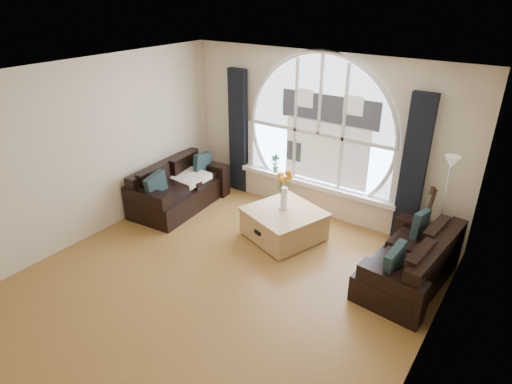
# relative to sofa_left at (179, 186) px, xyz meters

# --- Properties ---
(ground) EXTENTS (5.00, 5.50, 0.01)m
(ground) POSITION_rel_sofa_left_xyz_m (2.03, -1.44, -0.40)
(ground) COLOR brown
(ground) RESTS_ON ground
(ceiling) EXTENTS (5.00, 5.50, 0.01)m
(ceiling) POSITION_rel_sofa_left_xyz_m (2.03, -1.44, 2.30)
(ceiling) COLOR silver
(ceiling) RESTS_ON ground
(wall_back) EXTENTS (5.00, 0.01, 2.70)m
(wall_back) POSITION_rel_sofa_left_xyz_m (2.03, 1.31, 0.95)
(wall_back) COLOR beige
(wall_back) RESTS_ON ground
(wall_left) EXTENTS (0.01, 5.50, 2.70)m
(wall_left) POSITION_rel_sofa_left_xyz_m (-0.47, -1.44, 0.95)
(wall_left) COLOR beige
(wall_left) RESTS_ON ground
(wall_right) EXTENTS (0.01, 5.50, 2.70)m
(wall_right) POSITION_rel_sofa_left_xyz_m (4.53, -1.44, 0.95)
(wall_right) COLOR beige
(wall_right) RESTS_ON ground
(attic_slope) EXTENTS (0.92, 5.50, 0.72)m
(attic_slope) POSITION_rel_sofa_left_xyz_m (4.23, -1.44, 1.95)
(attic_slope) COLOR silver
(attic_slope) RESTS_ON ground
(arched_window) EXTENTS (2.60, 0.06, 2.15)m
(arched_window) POSITION_rel_sofa_left_xyz_m (2.03, 1.28, 1.23)
(arched_window) COLOR silver
(arched_window) RESTS_ON wall_back
(window_sill) EXTENTS (2.90, 0.22, 0.08)m
(window_sill) POSITION_rel_sofa_left_xyz_m (2.03, 1.21, 0.11)
(window_sill) COLOR white
(window_sill) RESTS_ON wall_back
(window_frame) EXTENTS (2.76, 0.08, 2.15)m
(window_frame) POSITION_rel_sofa_left_xyz_m (2.03, 1.25, 1.23)
(window_frame) COLOR white
(window_frame) RESTS_ON wall_back
(neighbor_house) EXTENTS (1.70, 0.02, 1.50)m
(neighbor_house) POSITION_rel_sofa_left_xyz_m (2.18, 1.26, 1.10)
(neighbor_house) COLOR silver
(neighbor_house) RESTS_ON wall_back
(curtain_left) EXTENTS (0.35, 0.12, 2.30)m
(curtain_left) POSITION_rel_sofa_left_xyz_m (0.43, 1.19, 0.75)
(curtain_left) COLOR black
(curtain_left) RESTS_ON ground
(curtain_right) EXTENTS (0.35, 0.12, 2.30)m
(curtain_right) POSITION_rel_sofa_left_xyz_m (3.63, 1.19, 0.75)
(curtain_right) COLOR black
(curtain_right) RESTS_ON ground
(sofa_left) EXTENTS (1.02, 1.81, 0.77)m
(sofa_left) POSITION_rel_sofa_left_xyz_m (0.00, 0.00, 0.00)
(sofa_left) COLOR black
(sofa_left) RESTS_ON ground
(sofa_right) EXTENTS (0.99, 1.73, 0.73)m
(sofa_right) POSITION_rel_sofa_left_xyz_m (4.03, 0.09, 0.00)
(sofa_right) COLOR black
(sofa_right) RESTS_ON ground
(coffee_chest) EXTENTS (1.32, 1.32, 0.51)m
(coffee_chest) POSITION_rel_sofa_left_xyz_m (2.08, 0.15, -0.15)
(coffee_chest) COLOR tan
(coffee_chest) RESTS_ON ground
(throw_blanket) EXTENTS (0.59, 0.59, 0.10)m
(throw_blanket) POSITION_rel_sofa_left_xyz_m (0.08, 0.21, 0.10)
(throw_blanket) COLOR silver
(throw_blanket) RESTS_ON sofa_left
(vase_flowers) EXTENTS (0.24, 0.24, 0.70)m
(vase_flowers) POSITION_rel_sofa_left_xyz_m (2.02, 0.22, 0.46)
(vase_flowers) COLOR white
(vase_flowers) RESTS_ON coffee_chest
(floor_lamp) EXTENTS (0.24, 0.24, 1.60)m
(floor_lamp) POSITION_rel_sofa_left_xyz_m (4.17, 0.86, 0.40)
(floor_lamp) COLOR #B2B2B2
(floor_lamp) RESTS_ON ground
(guitar) EXTENTS (0.43, 0.36, 1.06)m
(guitar) POSITION_rel_sofa_left_xyz_m (3.97, 1.10, 0.13)
(guitar) COLOR brown
(guitar) RESTS_ON ground
(potted_plant) EXTENTS (0.19, 0.14, 0.33)m
(potted_plant) POSITION_rel_sofa_left_xyz_m (1.23, 1.21, 0.31)
(potted_plant) COLOR #1E6023
(potted_plant) RESTS_ON window_sill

